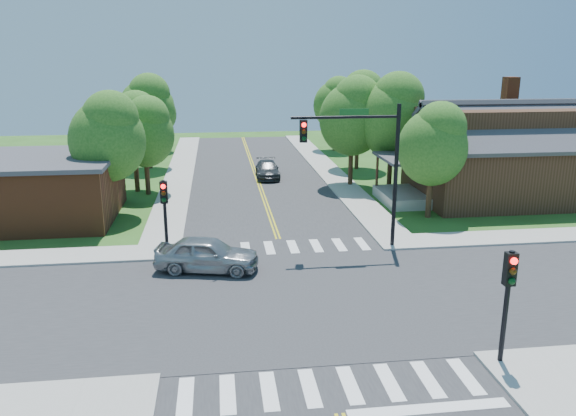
{
  "coord_description": "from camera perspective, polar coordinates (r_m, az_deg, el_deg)",
  "views": [
    {
      "loc": [
        -3.07,
        -20.44,
        9.51
      ],
      "look_at": [
        0.3,
        5.79,
        2.2
      ],
      "focal_mm": 35.0,
      "sensor_mm": 36.0,
      "label": 1
    }
  ],
  "objects": [
    {
      "name": "house_ne",
      "position": [
        39.63,
        20.19,
        5.53
      ],
      "size": [
        13.05,
        8.8,
        7.11
      ],
      "color": "#362113",
      "rests_on": "ground"
    },
    {
      "name": "car_dgrey",
      "position": [
        44.26,
        -2.1,
        3.88
      ],
      "size": [
        2.02,
        4.5,
        1.28
      ],
      "primitive_type": "imported",
      "rotation": [
        0.0,
        0.0,
        -0.03
      ],
      "color": "#2F3234",
      "rests_on": "ground"
    },
    {
      "name": "signal_pole_nw",
      "position": [
        27.02,
        -12.44,
        0.4
      ],
      "size": [
        0.34,
        0.42,
        3.8
      ],
      "color": "black",
      "rests_on": "ground"
    },
    {
      "name": "tree_e_c",
      "position": [
        47.59,
        7.28,
        10.38
      ],
      "size": [
        4.86,
        4.61,
        8.26
      ],
      "color": "#382314",
      "rests_on": "ground"
    },
    {
      "name": "tree_e_d",
      "position": [
        56.81,
        4.91,
        10.68
      ],
      "size": [
        4.35,
        4.13,
        7.4
      ],
      "color": "#382314",
      "rests_on": "ground"
    },
    {
      "name": "car_silver",
      "position": [
        25.48,
        -8.23,
        -4.73
      ],
      "size": [
        3.84,
        5.42,
        1.58
      ],
      "primitive_type": "imported",
      "rotation": [
        0.0,
        0.0,
        1.35
      ],
      "color": "#9C9FA3",
      "rests_on": "ground"
    },
    {
      "name": "ground",
      "position": [
        22.75,
        1.14,
        -9.26
      ],
      "size": [
        100.0,
        100.0,
        0.0
      ],
      "primitive_type": "plane",
      "color": "#2B551A",
      "rests_on": "ground"
    },
    {
      "name": "road_ew",
      "position": [
        22.74,
        1.14,
        -9.2
      ],
      "size": [
        90.0,
        10.0,
        0.04
      ],
      "primitive_type": "cube",
      "color": "#2D2D30",
      "rests_on": "ground"
    },
    {
      "name": "stop_bar",
      "position": [
        16.92,
        14.11,
        -19.27
      ],
      "size": [
        4.6,
        0.45,
        0.09
      ],
      "primitive_type": "cube",
      "color": "white",
      "rests_on": "ground"
    },
    {
      "name": "tree_house",
      "position": [
        41.03,
        6.67,
        9.45
      ],
      "size": [
        4.76,
        4.52,
        8.09
      ],
      "color": "#382314",
      "rests_on": "ground"
    },
    {
      "name": "intersection_patch",
      "position": [
        22.75,
        1.14,
        -9.26
      ],
      "size": [
        10.2,
        10.2,
        0.06
      ],
      "primitive_type": "cube",
      "color": "#2D2D30",
      "rests_on": "ground"
    },
    {
      "name": "signal_pole_se",
      "position": [
        18.48,
        21.5,
        -7.43
      ],
      "size": [
        0.34,
        0.42,
        3.8
      ],
      "color": "black",
      "rests_on": "ground"
    },
    {
      "name": "tree_w_c",
      "position": [
        48.84,
        -14.09,
        9.97
      ],
      "size": [
        4.7,
        4.47,
        7.99
      ],
      "color": "#382314",
      "rests_on": "ground"
    },
    {
      "name": "sidewalk_ne",
      "position": [
        41.96,
        19.67,
        1.53
      ],
      "size": [
        40.0,
        40.0,
        0.14
      ],
      "color": "#9E9B93",
      "rests_on": "ground"
    },
    {
      "name": "building_nw",
      "position": [
        36.24,
        -25.02,
        1.83
      ],
      "size": [
        10.4,
        8.4,
        3.73
      ],
      "color": "brown",
      "rests_on": "ground"
    },
    {
      "name": "tree_w_b",
      "position": [
        40.57,
        -15.37,
        8.04
      ],
      "size": [
        4.18,
        3.98,
        7.11
      ],
      "color": "#382314",
      "rests_on": "ground"
    },
    {
      "name": "tree_w_a",
      "position": [
        34.6,
        -17.78,
        7.1
      ],
      "size": [
        4.42,
        4.2,
        7.51
      ],
      "color": "#382314",
      "rests_on": "ground"
    },
    {
      "name": "tree_e_b",
      "position": [
        40.45,
        10.7,
        9.46
      ],
      "size": [
        4.92,
        4.67,
        8.36
      ],
      "color": "#382314",
      "rests_on": "ground"
    },
    {
      "name": "crosswalk_south",
      "position": [
        17.37,
        4.28,
        -17.61
      ],
      "size": [
        8.85,
        2.0,
        0.01
      ],
      "color": "white",
      "rests_on": "ground"
    },
    {
      "name": "centerline",
      "position": [
        22.73,
        1.14,
        -9.15
      ],
      "size": [
        0.3,
        90.0,
        0.01
      ],
      "color": "yellow",
      "rests_on": "ground"
    },
    {
      "name": "tree_w_d",
      "position": [
        57.57,
        -13.0,
        9.57
      ],
      "size": [
        3.6,
        3.42,
        6.12
      ],
      "color": "#382314",
      "rests_on": "ground"
    },
    {
      "name": "tree_e_a",
      "position": [
        33.77,
        14.66,
        6.46
      ],
      "size": [
        4.07,
        3.86,
        6.91
      ],
      "color": "#382314",
      "rests_on": "ground"
    },
    {
      "name": "sidewalk_nw",
      "position": [
        39.57,
        -25.86,
        0.07
      ],
      "size": [
        40.0,
        40.0,
        0.14
      ],
      "color": "#9E9B93",
      "rests_on": "ground"
    },
    {
      "name": "road_ns",
      "position": [
        22.74,
        1.14,
        -9.21
      ],
      "size": [
        10.0,
        90.0,
        0.04
      ],
      "primitive_type": "cube",
      "color": "#2D2D30",
      "rests_on": "ground"
    },
    {
      "name": "tree_bldg",
      "position": [
        39.55,
        -14.3,
        7.67
      ],
      "size": [
        4.02,
        3.82,
        6.84
      ],
      "color": "#382314",
      "rests_on": "ground"
    },
    {
      "name": "crosswalk_north",
      "position": [
        28.43,
        -0.7,
        -3.99
      ],
      "size": [
        8.85,
        2.0,
        0.01
      ],
      "color": "white",
      "rests_on": "ground"
    },
    {
      "name": "signal_mast_ne",
      "position": [
        27.35,
        7.63,
        5.5
      ],
      "size": [
        5.3,
        0.42,
        7.2
      ],
      "color": "black",
      "rests_on": "ground"
    }
  ]
}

